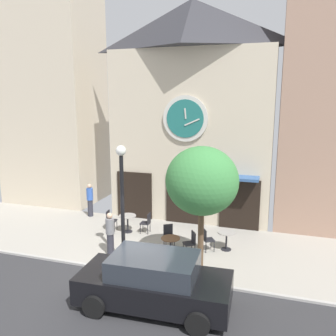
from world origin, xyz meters
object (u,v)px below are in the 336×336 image
Objects in this scene: cafe_table_rightmost at (128,220)px; cafe_chair_near_lamp at (169,234)px; pedestrian_grey at (110,233)px; cafe_chair_corner at (207,238)px; cafe_chair_curbside at (110,219)px; cafe_chair_right_end at (191,241)px; street_lamp at (122,204)px; street_tree at (202,181)px; cafe_chair_facing_wall at (147,221)px; pedestrian_blue at (90,200)px; parked_car_black at (154,282)px; cafe_table_leftmost at (226,237)px; cafe_table_near_door at (171,243)px.

cafe_chair_near_lamp reaches higher than cafe_table_rightmost.
cafe_table_rightmost is at bearing 157.19° from cafe_chair_near_lamp.
pedestrian_grey reaches higher than cafe_table_rightmost.
cafe_chair_corner is 1.00× the size of cafe_chair_curbside.
cafe_chair_curbside reaches higher than cafe_table_rightmost.
cafe_chair_near_lamp is at bearing -22.81° from cafe_table_rightmost.
cafe_chair_right_end is at bearing -23.16° from cafe_chair_near_lamp.
street_tree is at bearing 3.73° from street_lamp.
cafe_chair_near_lamp is (3.04, -0.90, 0.00)m from cafe_chair_curbside.
cafe_chair_curbside and cafe_chair_facing_wall have the same top height.
parked_car_black is (5.67, -6.34, -0.10)m from pedestrian_blue.
street_tree reaches higher than cafe_table_rightmost.
cafe_chair_corner is 6.79m from pedestrian_blue.
cafe_chair_right_end is at bearing -18.27° from cafe_chair_curbside.
cafe_table_leftmost is 0.79m from cafe_chair_corner.
cafe_chair_curbside is 2.59m from pedestrian_grey.
cafe_table_leftmost is 0.82× the size of cafe_chair_right_end.
street_tree is at bearing -41.59° from cafe_chair_facing_wall.
street_lamp is 2.98m from street_tree.
cafe_chair_near_lamp is 0.54× the size of pedestrian_grey.
cafe_chair_corner is (-0.72, -0.33, 0.01)m from cafe_table_leftmost.
street_tree is at bearing -61.89° from cafe_chair_right_end.
parked_car_black reaches higher than cafe_chair_facing_wall.
cafe_chair_corner and cafe_chair_curbside have the same top height.
cafe_chair_corner is 0.21× the size of parked_car_black.
street_lamp is 2.66m from cafe_chair_near_lamp.
street_tree is 3.54m from parked_car_black.
street_tree reaches higher than cafe_chair_corner.
cafe_table_rightmost is 1.04× the size of cafe_table_leftmost.
cafe_chair_curbside is (-4.67, 2.46, -2.64)m from street_tree.
street_tree is 2.60× the size of pedestrian_blue.
street_tree is 5.98× the size of cafe_table_near_door.
cafe_chair_facing_wall is at bearing 141.29° from cafe_chair_near_lamp.
cafe_chair_curbside is 3.17m from cafe_chair_near_lamp.
cafe_chair_corner is (-0.09, 1.60, -2.64)m from street_tree.
cafe_chair_facing_wall is at bearing 169.05° from cafe_table_leftmost.
street_lamp reaches higher than cafe_table_leftmost.
cafe_table_rightmost is 0.87m from cafe_chair_facing_wall.
street_tree is 4.19m from pedestrian_grey.
pedestrian_blue is at bearing 164.71° from cafe_table_leftmost.
cafe_table_leftmost is 5.32m from cafe_chair_curbside.
cafe_chair_curbside is at bearing 117.03° from pedestrian_grey.
cafe_chair_corner is at bearing 80.06° from parked_car_black.
street_lamp reaches higher than cafe_chair_right_end.
cafe_chair_right_end reaches higher than cafe_table_rightmost.
cafe_chair_near_lamp is at bearing -25.51° from pedestrian_blue.
pedestrian_grey is at bearing 153.39° from street_lamp.
cafe_chair_near_lamp is 0.54× the size of pedestrian_blue.
pedestrian_grey is at bearing 177.21° from street_tree.
cafe_table_near_door is at bearing -152.67° from cafe_chair_right_end.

